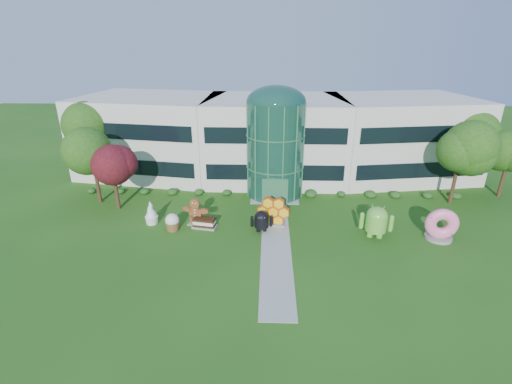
# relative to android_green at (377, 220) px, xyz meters

# --- Properties ---
(ground) EXTENTS (140.00, 140.00, 0.00)m
(ground) POSITION_rel_android_green_xyz_m (-8.41, -2.65, -1.62)
(ground) COLOR #215114
(ground) RESTS_ON ground
(building) EXTENTS (46.00, 15.00, 9.30)m
(building) POSITION_rel_android_green_xyz_m (-8.41, 15.35, 3.03)
(building) COLOR beige
(building) RESTS_ON ground
(atrium) EXTENTS (6.00, 6.00, 9.80)m
(atrium) POSITION_rel_android_green_xyz_m (-8.41, 9.35, 3.28)
(atrium) COLOR #194738
(atrium) RESTS_ON ground
(walkway) EXTENTS (2.40, 20.00, 0.04)m
(walkway) POSITION_rel_android_green_xyz_m (-8.41, -0.65, -1.60)
(walkway) COLOR #9E9E93
(walkway) RESTS_ON ground
(tree_red) EXTENTS (4.00, 4.00, 6.00)m
(tree_red) POSITION_rel_android_green_xyz_m (-23.91, 4.85, 1.38)
(tree_red) COLOR #3F0C14
(tree_red) RESTS_ON ground
(trees_backdrop) EXTENTS (52.00, 8.00, 8.40)m
(trees_backdrop) POSITION_rel_android_green_xyz_m (-8.41, 10.35, 2.58)
(trees_backdrop) COLOR #224912
(trees_backdrop) RESTS_ON ground
(android_green) EXTENTS (3.17, 2.42, 3.25)m
(android_green) POSITION_rel_android_green_xyz_m (0.00, 0.00, 0.00)
(android_green) COLOR #63B73A
(android_green) RESTS_ON ground
(android_black) EXTENTS (2.08, 1.46, 2.27)m
(android_black) POSITION_rel_android_green_xyz_m (-9.64, 0.64, -0.49)
(android_black) COLOR black
(android_black) RESTS_ON ground
(donut) EXTENTS (2.88, 1.66, 2.84)m
(donut) POSITION_rel_android_green_xyz_m (5.31, -0.11, -0.20)
(donut) COLOR pink
(donut) RESTS_ON ground
(gingerbread) EXTENTS (2.98, 1.78, 2.58)m
(gingerbread) POSITION_rel_android_green_xyz_m (-15.59, 1.76, -0.33)
(gingerbread) COLOR brown
(gingerbread) RESTS_ON ground
(ice_cream_sandwich) EXTENTS (2.26, 1.41, 0.94)m
(ice_cream_sandwich) POSITION_rel_android_green_xyz_m (-14.74, 1.17, -1.15)
(ice_cream_sandwich) COLOR black
(ice_cream_sandwich) RESTS_ON ground
(honeycomb) EXTENTS (3.21, 1.51, 2.43)m
(honeycomb) POSITION_rel_android_green_xyz_m (-8.61, 1.97, -0.41)
(honeycomb) COLOR yellow
(honeycomb) RESTS_ON ground
(froyo) EXTENTS (1.43, 1.43, 2.17)m
(froyo) POSITION_rel_android_green_xyz_m (-19.67, 1.81, -0.54)
(froyo) COLOR white
(froyo) RESTS_ON ground
(cupcake) EXTENTS (1.31, 1.31, 1.57)m
(cupcake) POSITION_rel_android_green_xyz_m (-17.46, 0.62, -0.84)
(cupcake) COLOR white
(cupcake) RESTS_ON ground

